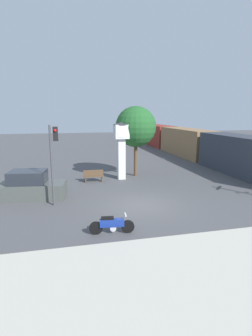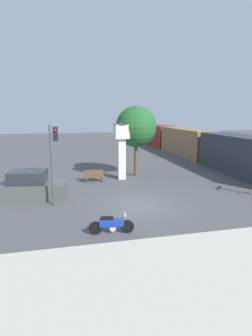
# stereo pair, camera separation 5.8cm
# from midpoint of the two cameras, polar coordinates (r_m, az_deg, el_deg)

# --- Properties ---
(ground_plane) EXTENTS (120.00, 120.00, 0.00)m
(ground_plane) POSITION_cam_midpoint_polar(r_m,az_deg,el_deg) (15.73, 3.23, -8.06)
(ground_plane) COLOR #4C4C4F
(sidewalk_strip) EXTENTS (36.00, 6.00, 0.10)m
(sidewalk_strip) POSITION_cam_midpoint_polar(r_m,az_deg,el_deg) (9.61, 16.28, -22.14)
(sidewalk_strip) COLOR #BCB7A8
(sidewalk_strip) RESTS_ON ground_plane
(motorcycle) EXTENTS (2.04, 0.46, 0.90)m
(motorcycle) POSITION_cam_midpoint_polar(r_m,az_deg,el_deg) (12.08, -3.06, -12.19)
(motorcycle) COLOR black
(motorcycle) RESTS_ON ground_plane
(clock_tower) EXTENTS (1.35, 1.35, 4.67)m
(clock_tower) POSITION_cam_midpoint_polar(r_m,az_deg,el_deg) (21.26, -0.91, 5.79)
(clock_tower) COLOR white
(clock_tower) RESTS_ON ground_plane
(freight_train) EXTENTS (2.80, 45.55, 3.40)m
(freight_train) POSITION_cam_midpoint_polar(r_m,az_deg,el_deg) (40.02, 9.52, 6.45)
(freight_train) COLOR #333842
(freight_train) RESTS_ON ground_plane
(traffic_light) EXTENTS (0.50, 0.35, 4.71)m
(traffic_light) POSITION_cam_midpoint_polar(r_m,az_deg,el_deg) (15.50, -15.42, 3.50)
(traffic_light) COLOR #47474C
(traffic_light) RESTS_ON ground_plane
(street_tree) EXTENTS (3.43, 3.43, 5.95)m
(street_tree) POSITION_cam_midpoint_polar(r_m,az_deg,el_deg) (22.30, 2.28, 8.93)
(street_tree) COLOR brown
(street_tree) RESTS_ON ground_plane
(bench) EXTENTS (1.60, 0.44, 0.92)m
(bench) POSITION_cam_midpoint_polar(r_m,az_deg,el_deg) (20.97, -6.96, -1.64)
(bench) COLOR brown
(bench) RESTS_ON ground_plane
(parked_car) EXTENTS (4.42, 2.40, 1.80)m
(parked_car) POSITION_cam_midpoint_polar(r_m,az_deg,el_deg) (17.82, -19.89, -3.84)
(parked_car) COLOR #4C514C
(parked_car) RESTS_ON ground_plane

